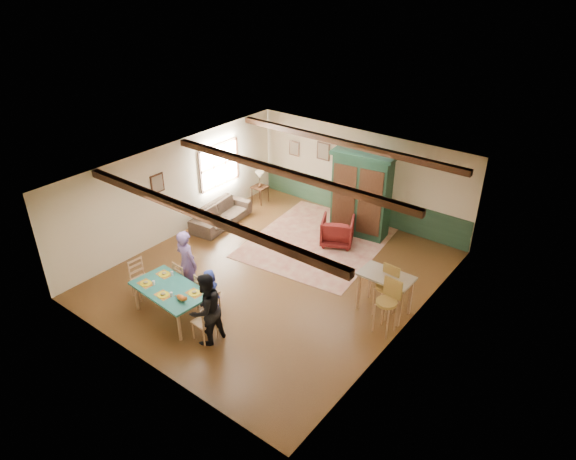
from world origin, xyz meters
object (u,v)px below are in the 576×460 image
Objects in this scene: cat at (181,297)px; armchair at (337,231)px; dining_chair_far_left at (186,278)px; person_child at (210,289)px; dining_chair_far_right at (208,292)px; sofa at (221,214)px; person_woman at (206,309)px; end_table at (260,194)px; bar_stool_right at (386,308)px; dining_chair_end_right at (204,321)px; dining_table at (172,302)px; counter_table at (384,293)px; dining_chair_end_left at (142,279)px; armoire at (361,194)px; person_man at (187,263)px; bar_stool_left at (385,292)px; table_lamp at (260,179)px.

cat is 5.10m from armchair.
dining_chair_far_left is 0.78m from person_child.
dining_chair_far_right is 0.44× the size of sofa.
end_table is at bearing -144.46° from person_woman.
person_woman is 3.71m from bar_stool_right.
dining_chair_end_right is (1.45, -0.82, 0.00)m from dining_chair_far_left.
counter_table is (3.62, 2.99, 0.12)m from dining_table.
dining_chair_end_left is at bearing 43.83° from dining_chair_far_left.
armoire is (0.21, 5.88, 0.76)m from dining_chair_end_right.
person_child reaches higher than sofa.
person_man is 1.44× the size of counter_table.
dining_chair_end_left is 5.64m from end_table.
dining_chair_end_right is at bearing 133.15° from person_child.
end_table is at bearing -6.66° from sofa.
armchair is 3.79m from bar_stool_right.
armoire reaches higher than dining_chair_far_left.
bar_stool_right reaches higher than counter_table.
dining_chair_end_right is 3.92m from bar_stool_left.
armchair is at bearing -108.21° from armoire.
person_man is at bearing -117.30° from dining_chair_end_right.
armchair is 1.72× the size of table_lamp.
dining_chair_far_right and dining_chair_end_left have the same top height.
person_woman is 3.19× the size of table_lamp.
end_table is 7.00m from bar_stool_right.
sofa is (-1.86, 3.09, -0.16)m from dining_chair_far_left.
cat is (-0.69, -0.04, 0.01)m from person_woman.
dining_chair_end_right is 1.84× the size of table_lamp.
bar_stool_right is (5.09, 2.28, 0.16)m from dining_chair_end_left.
table_lamp is (-1.89, 4.81, -0.04)m from person_man.
table_lamp reaches higher than dining_table.
sofa is 1.80m from end_table.
person_man is at bearing -5.71° from dining_chair_far_right.
person_woman is at bearing 156.43° from dining_chair_far_left.
armoire is (1.66, 4.98, 0.38)m from person_man.
person_man is (-0.33, 0.81, 0.48)m from dining_table.
armoire is 1.17× the size of sofa.
dining_table is 5.04m from armchair.
cat is (0.53, -0.14, 0.45)m from dining_table.
armchair is at bearing -174.84° from person_woman.
cat is 0.64× the size of end_table.
dining_table is 0.81m from dining_chair_far_left.
dining_chair_far_left is 4.55m from bar_stool_left.
person_woman is at bearing 136.74° from person_child.
counter_table is at bearing -145.70° from dining_chair_far_left.
table_lamp is at bearing -64.37° from dining_chair_far_left.
person_child is 1.13× the size of armchair.
dining_table is 0.84× the size of sofa.
sofa is at bearing 119.91° from dining_table.
cat is 0.17× the size of sofa.
dining_chair_far_left is 0.74× the size of bar_stool_right.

